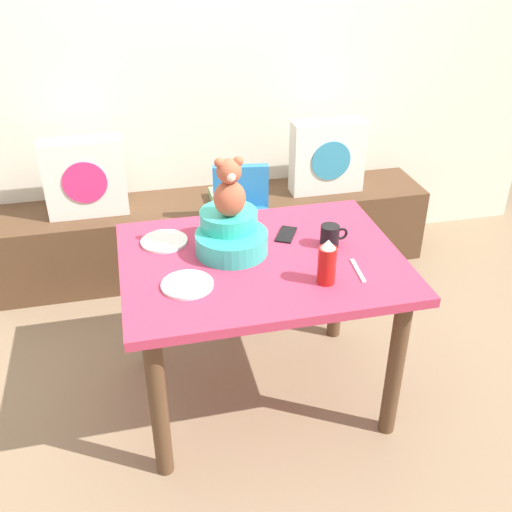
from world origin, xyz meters
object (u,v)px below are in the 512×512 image
coffee_mug (330,236)px  dinner_plate_near (187,285)px  highchair (242,221)px  dinner_plate_far (164,241)px  pillow_floral_left (85,178)px  dining_table (261,281)px  ketchup_bottle (327,263)px  infant_seat_teal (231,235)px  teddy_bear (229,189)px  pillow_floral_right (327,157)px  cell_phone (286,234)px  book_stack (227,194)px

coffee_mug → dinner_plate_near: bearing=-164.8°
highchair → dinner_plate_far: (-0.45, -0.53, 0.22)m
pillow_floral_left → dining_table: bearing=-58.0°
dining_table → dinner_plate_far: (-0.38, 0.22, 0.12)m
dining_table → ketchup_bottle: (0.20, -0.23, 0.20)m
highchair → ketchup_bottle: ketchup_bottle is taller
ketchup_bottle → highchair: bearing=97.0°
infant_seat_teal → teddy_bear: teddy_bear is taller
pillow_floral_left → ketchup_bottle: (0.92, -1.40, 0.15)m
teddy_bear → dinner_plate_near: bearing=-132.5°
pillow_floral_left → pillow_floral_right: size_ratio=1.00×
teddy_bear → cell_phone: bearing=14.8°
ketchup_bottle → cell_phone: ketchup_bottle is taller
pillow_floral_left → pillow_floral_right: (1.42, 0.00, 0.00)m
ketchup_bottle → coffee_mug: (0.11, 0.26, -0.04)m
dinner_plate_near → highchair: bearing=65.8°
pillow_floral_right → dining_table: bearing=-120.6°
highchair → pillow_floral_right: bearing=34.1°
dinner_plate_near → dining_table: bearing=23.5°
pillow_floral_right → dinner_plate_near: pillow_floral_right is taller
dining_table → dinner_plate_near: dinner_plate_near is taller
dinner_plate_near → dinner_plate_far: 0.36m
pillow_floral_left → coffee_mug: 1.54m
highchair → infant_seat_teal: infant_seat_teal is taller
ketchup_bottle → cell_phone: 0.41m
book_stack → cell_phone: size_ratio=1.39×
cell_phone → book_stack: bearing=-57.4°
dining_table → ketchup_bottle: 0.37m
highchair → ketchup_bottle: size_ratio=4.27×
dinner_plate_far → pillow_floral_right: bearing=41.6°
pillow_floral_right → ketchup_bottle: (-0.49, -1.40, 0.15)m
ketchup_bottle → dinner_plate_far: (-0.57, 0.45, -0.08)m
infant_seat_teal → ketchup_bottle: ketchup_bottle is taller
dining_table → infant_seat_teal: (-0.11, 0.09, 0.19)m
highchair → infant_seat_teal: bearing=-105.8°
teddy_bear → cell_phone: 0.38m
highchair → dining_table: bearing=-95.8°
pillow_floral_left → dinner_plate_near: (0.40, -1.31, 0.07)m
highchair → coffee_mug: coffee_mug is taller
pillow_floral_left → ketchup_bottle: size_ratio=2.38×
infant_seat_teal → ketchup_bottle: bearing=-47.0°
highchair → infant_seat_teal: 0.74m
infant_seat_teal → teddy_bear: 0.21m
book_stack → pillow_floral_right: bearing=-1.9°
highchair → coffee_mug: bearing=-72.4°
ketchup_bottle → coffee_mug: bearing=67.7°
pillow_floral_right → coffee_mug: pillow_floral_right is taller
dinner_plate_near → pillow_floral_left: bearing=107.2°
teddy_bear → ketchup_bottle: (0.31, -0.33, -0.19)m
coffee_mug → pillow_floral_right: bearing=71.3°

